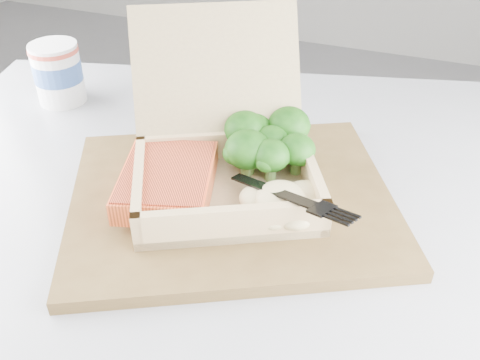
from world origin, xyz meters
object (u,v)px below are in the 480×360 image
at_px(takeout_container, 223,147).
at_px(paper_cup, 58,71).
at_px(cafe_table, 209,336).
at_px(serving_tray, 232,199).

relative_size(takeout_container, paper_cup, 3.30).
height_order(takeout_container, paper_cup, takeout_container).
bearing_deg(takeout_container, cafe_table, -113.78).
relative_size(cafe_table, takeout_container, 3.30).
height_order(cafe_table, serving_tray, serving_tray).
xyz_separation_m(cafe_table, paper_cup, (-0.32, 0.19, 0.24)).
relative_size(cafe_table, paper_cup, 10.89).
relative_size(serving_tray, takeout_container, 1.20).
xyz_separation_m(cafe_table, takeout_container, (-0.00, 0.07, 0.25)).
bearing_deg(paper_cup, serving_tray, -23.57).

